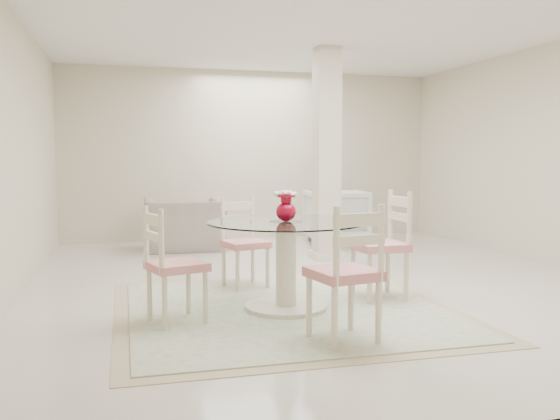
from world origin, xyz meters
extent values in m
plane|color=silver|center=(0.00, 0.00, 0.00)|extent=(7.00, 7.00, 0.00)
cube|color=beige|center=(0.00, 3.50, 1.35)|extent=(6.00, 0.02, 2.70)
cube|color=beige|center=(0.00, -3.50, 1.35)|extent=(6.00, 0.02, 2.70)
cube|color=beige|center=(-3.00, 0.00, 1.35)|extent=(0.02, 7.00, 2.70)
cube|color=white|center=(0.00, 0.00, 2.70)|extent=(6.00, 7.00, 0.02)
cube|color=beige|center=(0.50, 1.30, 1.35)|extent=(0.30, 0.30, 2.70)
cube|color=tan|center=(-0.70, -1.11, 0.00)|extent=(2.85, 2.85, 0.01)
cube|color=beige|center=(-0.70, -1.11, 0.01)|extent=(2.61, 2.61, 0.01)
cylinder|color=beige|center=(-0.70, -1.11, 0.03)|extent=(0.70, 0.70, 0.05)
cylinder|color=beige|center=(-0.70, -1.11, 0.40)|extent=(0.17, 0.17, 0.72)
cylinder|color=beige|center=(-0.70, -1.11, 0.74)|extent=(0.29, 0.29, 0.03)
cylinder|color=white|center=(-0.70, -1.11, 0.76)|extent=(1.34, 1.34, 0.01)
ellipsoid|color=#A10420|center=(-0.70, -1.11, 0.85)|extent=(0.17, 0.17, 0.16)
cylinder|color=#A10420|center=(-0.70, -1.11, 0.95)|extent=(0.09, 0.09, 0.05)
cylinder|color=#A10420|center=(-0.70, -1.11, 0.99)|extent=(0.15, 0.15, 0.02)
ellipsoid|color=white|center=(-0.70, -1.11, 1.01)|extent=(0.10, 0.10, 0.04)
ellipsoid|color=white|center=(-0.65, -1.09, 1.00)|extent=(0.10, 0.10, 0.04)
ellipsoid|color=white|center=(-0.75, -1.08, 1.00)|extent=(0.10, 0.10, 0.04)
cylinder|color=beige|center=(0.05, -0.77, 0.23)|extent=(0.04, 0.04, 0.46)
cylinder|color=beige|center=(0.06, -1.13, 0.23)|extent=(0.04, 0.04, 0.46)
cylinder|color=beige|center=(0.41, -0.75, 0.23)|extent=(0.04, 0.04, 0.46)
cylinder|color=beige|center=(0.42, -1.11, 0.23)|extent=(0.04, 0.04, 0.46)
cube|color=red|center=(0.24, -0.94, 0.50)|extent=(0.46, 0.46, 0.07)
cube|color=beige|center=(0.44, -0.93, 0.84)|extent=(0.06, 0.40, 0.54)
cylinder|color=beige|center=(-0.98, -0.37, 0.21)|extent=(0.04, 0.04, 0.42)
cylinder|color=beige|center=(-0.66, -0.29, 0.21)|extent=(0.04, 0.04, 0.42)
cylinder|color=beige|center=(-1.06, -0.05, 0.21)|extent=(0.04, 0.04, 0.42)
cylinder|color=beige|center=(-0.75, 0.03, 0.21)|extent=(0.04, 0.04, 0.42)
cube|color=red|center=(-0.86, -0.17, 0.45)|extent=(0.49, 0.49, 0.06)
cube|color=beige|center=(-0.91, 0.01, 0.76)|extent=(0.36, 0.13, 0.49)
cylinder|color=beige|center=(-1.43, -1.38, 0.21)|extent=(0.04, 0.04, 0.43)
cylinder|color=beige|center=(-1.53, -1.06, 0.21)|extent=(0.04, 0.04, 0.43)
cylinder|color=beige|center=(-1.75, -1.48, 0.21)|extent=(0.04, 0.04, 0.43)
cylinder|color=beige|center=(-1.84, -1.16, 0.21)|extent=(0.04, 0.04, 0.43)
cube|color=#B51313|center=(-1.64, -1.27, 0.46)|extent=(0.51, 0.51, 0.07)
cube|color=beige|center=(-1.81, -1.32, 0.77)|extent=(0.15, 0.37, 0.50)
cylinder|color=#F1E6C6|center=(-0.39, -1.83, 0.23)|extent=(0.04, 0.04, 0.46)
cylinder|color=#F1E6C6|center=(-0.74, -1.90, 0.23)|extent=(0.04, 0.04, 0.46)
cylinder|color=#F1E6C6|center=(-0.33, -2.18, 0.23)|extent=(0.04, 0.04, 0.46)
cylinder|color=#F1E6C6|center=(-0.68, -2.25, 0.23)|extent=(0.04, 0.04, 0.46)
cube|color=red|center=(-0.54, -2.04, 0.49)|extent=(0.51, 0.51, 0.07)
cube|color=#F1E6C6|center=(-0.50, -2.24, 0.82)|extent=(0.40, 0.12, 0.53)
imported|color=gray|center=(-1.19, 2.54, 0.36)|extent=(1.13, 0.99, 0.73)
imported|color=silver|center=(1.13, 2.65, 0.41)|extent=(0.98, 1.00, 0.83)
cylinder|color=#D5B883|center=(-0.71, 2.47, 0.02)|extent=(0.54, 0.54, 0.04)
cylinder|color=#D5B883|center=(-0.71, 2.47, 0.29)|extent=(0.08, 0.08, 0.51)
cylinder|color=#D5B883|center=(-0.71, 2.47, 0.56)|extent=(0.56, 0.56, 0.03)
camera|label=1|loc=(-2.02, -5.92, 1.30)|focal=38.00mm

